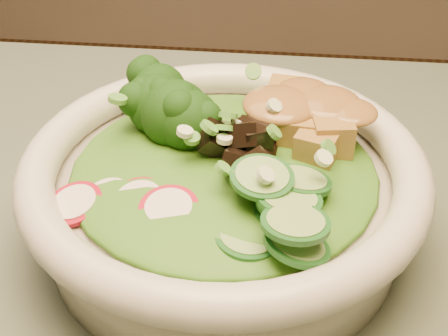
# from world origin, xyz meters

# --- Properties ---
(salad_bowl) EXTENTS (0.29, 0.29, 0.08)m
(salad_bowl) POSITION_xyz_m (0.13, 0.08, 0.79)
(salad_bowl) COLOR beige
(salad_bowl) RESTS_ON dining_table
(lettuce_bed) EXTENTS (0.22, 0.22, 0.03)m
(lettuce_bed) POSITION_xyz_m (0.13, 0.08, 0.81)
(lettuce_bed) COLOR #296415
(lettuce_bed) RESTS_ON salad_bowl
(broccoli_florets) EXTENTS (0.10, 0.10, 0.05)m
(broccoli_florets) POSITION_xyz_m (0.08, 0.13, 0.83)
(broccoli_florets) COLOR black
(broccoli_florets) RESTS_ON salad_bowl
(radish_slices) EXTENTS (0.13, 0.07, 0.02)m
(radish_slices) POSITION_xyz_m (0.08, 0.03, 0.82)
(radish_slices) COLOR maroon
(radish_slices) RESTS_ON salad_bowl
(cucumber_slices) EXTENTS (0.09, 0.09, 0.04)m
(cucumber_slices) POSITION_xyz_m (0.18, 0.03, 0.83)
(cucumber_slices) COLOR #9CC46D
(cucumber_slices) RESTS_ON salad_bowl
(mushroom_heap) EXTENTS (0.09, 0.09, 0.04)m
(mushroom_heap) POSITION_xyz_m (0.14, 0.09, 0.83)
(mushroom_heap) COLOR black
(mushroom_heap) RESTS_ON salad_bowl
(tofu_cubes) EXTENTS (0.11, 0.09, 0.04)m
(tofu_cubes) POSITION_xyz_m (0.18, 0.12, 0.83)
(tofu_cubes) COLOR olive
(tofu_cubes) RESTS_ON salad_bowl
(peanut_sauce) EXTENTS (0.08, 0.06, 0.02)m
(peanut_sauce) POSITION_xyz_m (0.18, 0.12, 0.84)
(peanut_sauce) COLOR brown
(peanut_sauce) RESTS_ON tofu_cubes
(scallion_garnish) EXTENTS (0.21, 0.21, 0.03)m
(scallion_garnish) POSITION_xyz_m (0.13, 0.08, 0.84)
(scallion_garnish) COLOR #539B36
(scallion_garnish) RESTS_ON salad_bowl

